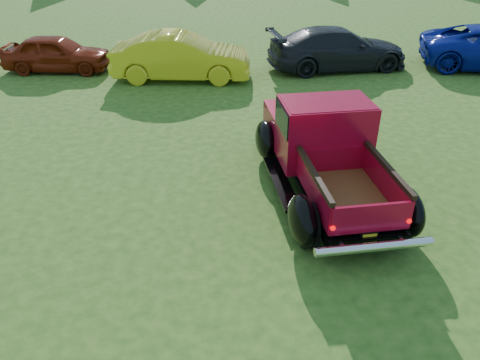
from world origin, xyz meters
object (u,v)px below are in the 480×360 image
at_px(show_car_red, 56,53).
at_px(show_car_grey, 338,48).
at_px(pickup_truck, 323,146).
at_px(show_car_yellow, 181,57).

xyz_separation_m(show_car_red, show_car_grey, (10.00, 0.11, 0.09)).
bearing_deg(show_car_grey, show_car_red, 80.56).
xyz_separation_m(pickup_truck, show_car_yellow, (-3.57, 7.00, -0.12)).
xyz_separation_m(show_car_red, show_car_yellow, (4.52, -0.99, 0.13)).
bearing_deg(pickup_truck, show_car_red, 127.61).
distance_m(show_car_red, show_car_yellow, 4.63).
relative_size(show_car_red, show_car_yellow, 0.80).
bearing_deg(show_car_grey, pickup_truck, 156.63).
bearing_deg(show_car_yellow, pickup_truck, -150.81).
height_order(pickup_truck, show_car_grey, pickup_truck).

